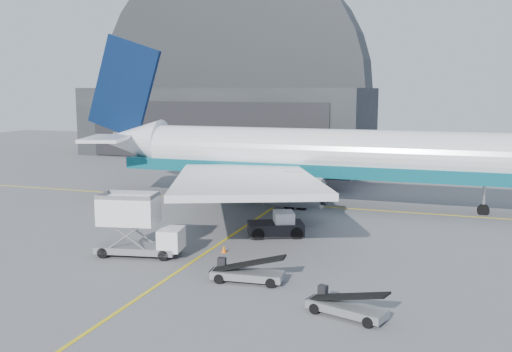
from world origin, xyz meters
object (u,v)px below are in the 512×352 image
(belt_loader_b, at_px, (346,307))
(belt_loader_a, at_px, (247,273))
(airliner, at_px, (304,155))
(catering_truck, at_px, (136,226))
(pushback_tug, at_px, (277,227))

(belt_loader_b, bearing_deg, belt_loader_a, 170.46)
(airliner, xyz_separation_m, belt_loader_a, (2.64, -25.09, -4.50))
(airliner, relative_size, belt_loader_b, 11.26)
(catering_truck, height_order, belt_loader_a, catering_truck)
(catering_truck, xyz_separation_m, pushback_tug, (7.96, 8.50, -1.38))
(catering_truck, height_order, belt_loader_b, catering_truck)
(airliner, distance_m, belt_loader_a, 25.62)
(airliner, relative_size, pushback_tug, 10.24)
(pushback_tug, relative_size, belt_loader_b, 1.10)
(belt_loader_b, bearing_deg, catering_truck, 176.11)
(catering_truck, xyz_separation_m, belt_loader_a, (9.36, -2.84, -1.59))
(belt_loader_a, bearing_deg, pushback_tug, 91.96)
(catering_truck, relative_size, pushback_tug, 1.29)
(belt_loader_b, bearing_deg, airliner, 125.61)
(pushback_tug, height_order, belt_loader_a, pushback_tug)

